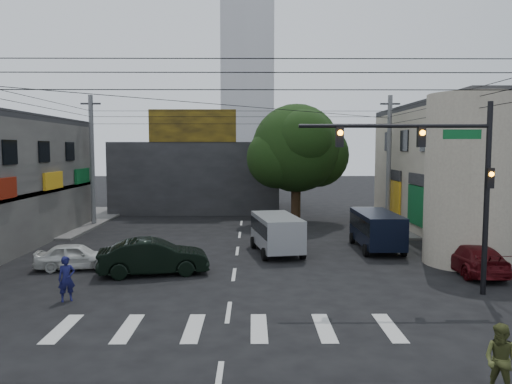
{
  "coord_description": "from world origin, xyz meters",
  "views": [
    {
      "loc": [
        0.79,
        -19.32,
        5.49
      ],
      "look_at": [
        0.98,
        4.0,
        3.44
      ],
      "focal_mm": 35.0,
      "sensor_mm": 36.0,
      "label": 1
    }
  ],
  "objects_px": {
    "traffic_gantry": "(443,166)",
    "silver_minivan": "(277,235)",
    "white_compact": "(76,256)",
    "traffic_officer": "(67,279)",
    "dark_sedan": "(154,257)",
    "pedestrian_olive": "(502,361)",
    "street_tree": "(296,149)",
    "maroon_sedan": "(473,259)",
    "navy_van": "(377,231)",
    "utility_pole_far_left": "(92,161)",
    "utility_pole_far_right": "(389,161)"
  },
  "relations": [
    {
      "from": "traffic_gantry",
      "to": "silver_minivan",
      "type": "bearing_deg",
      "value": 127.84
    },
    {
      "from": "white_compact",
      "to": "traffic_officer",
      "type": "bearing_deg",
      "value": -172.88
    },
    {
      "from": "dark_sedan",
      "to": "pedestrian_olive",
      "type": "relative_size",
      "value": 3.0
    },
    {
      "from": "street_tree",
      "to": "dark_sedan",
      "type": "bearing_deg",
      "value": -116.7
    },
    {
      "from": "street_tree",
      "to": "maroon_sedan",
      "type": "bearing_deg",
      "value": -66.31
    },
    {
      "from": "white_compact",
      "to": "navy_van",
      "type": "height_order",
      "value": "navy_van"
    },
    {
      "from": "utility_pole_far_left",
      "to": "utility_pole_far_right",
      "type": "height_order",
      "value": "same"
    },
    {
      "from": "traffic_gantry",
      "to": "traffic_officer",
      "type": "bearing_deg",
      "value": -177.02
    },
    {
      "from": "navy_van",
      "to": "pedestrian_olive",
      "type": "relative_size",
      "value": 3.07
    },
    {
      "from": "pedestrian_olive",
      "to": "dark_sedan",
      "type": "bearing_deg",
      "value": -179.34
    },
    {
      "from": "dark_sedan",
      "to": "silver_minivan",
      "type": "xyz_separation_m",
      "value": [
        5.58,
        4.31,
        0.22
      ]
    },
    {
      "from": "dark_sedan",
      "to": "traffic_officer",
      "type": "distance_m",
      "value": 4.48
    },
    {
      "from": "silver_minivan",
      "to": "traffic_officer",
      "type": "distance_m",
      "value": 11.36
    },
    {
      "from": "maroon_sedan",
      "to": "navy_van",
      "type": "distance_m",
      "value": 5.94
    },
    {
      "from": "street_tree",
      "to": "traffic_officer",
      "type": "height_order",
      "value": "street_tree"
    },
    {
      "from": "navy_van",
      "to": "pedestrian_olive",
      "type": "xyz_separation_m",
      "value": [
        -1.25,
        -16.09,
        -0.19
      ]
    },
    {
      "from": "dark_sedan",
      "to": "navy_van",
      "type": "relative_size",
      "value": 0.98
    },
    {
      "from": "traffic_gantry",
      "to": "navy_van",
      "type": "xyz_separation_m",
      "value": [
        -0.29,
        8.32,
        -3.82
      ]
    },
    {
      "from": "pedestrian_olive",
      "to": "traffic_officer",
      "type": "bearing_deg",
      "value": -161.5
    },
    {
      "from": "street_tree",
      "to": "utility_pole_far_left",
      "type": "distance_m",
      "value": 14.56
    },
    {
      "from": "silver_minivan",
      "to": "traffic_officer",
      "type": "xyz_separation_m",
      "value": [
        -7.95,
        -8.11,
        -0.18
      ]
    },
    {
      "from": "street_tree",
      "to": "silver_minivan",
      "type": "relative_size",
      "value": 1.78
    },
    {
      "from": "street_tree",
      "to": "navy_van",
      "type": "xyz_separation_m",
      "value": [
        3.54,
        -9.68,
        -4.46
      ]
    },
    {
      "from": "utility_pole_far_left",
      "to": "utility_pole_far_right",
      "type": "relative_size",
      "value": 1.0
    },
    {
      "from": "dark_sedan",
      "to": "traffic_gantry",
      "type": "bearing_deg",
      "value": -116.62
    },
    {
      "from": "white_compact",
      "to": "pedestrian_olive",
      "type": "bearing_deg",
      "value": -140.14
    },
    {
      "from": "traffic_gantry",
      "to": "navy_van",
      "type": "bearing_deg",
      "value": 91.99
    },
    {
      "from": "street_tree",
      "to": "traffic_officer",
      "type": "bearing_deg",
      "value": -117.82
    },
    {
      "from": "traffic_gantry",
      "to": "silver_minivan",
      "type": "xyz_separation_m",
      "value": [
        -5.75,
        7.4,
        -3.84
      ]
    },
    {
      "from": "maroon_sedan",
      "to": "utility_pole_far_left",
      "type": "bearing_deg",
      "value": -32.97
    },
    {
      "from": "street_tree",
      "to": "utility_pole_far_left",
      "type": "relative_size",
      "value": 0.95
    },
    {
      "from": "utility_pole_far_right",
      "to": "maroon_sedan",
      "type": "distance_m",
      "value": 14.37
    },
    {
      "from": "utility_pole_far_right",
      "to": "pedestrian_olive",
      "type": "height_order",
      "value": "utility_pole_far_right"
    },
    {
      "from": "utility_pole_far_left",
      "to": "dark_sedan",
      "type": "xyz_separation_m",
      "value": [
        7.0,
        -13.91,
        -3.82
      ]
    },
    {
      "from": "utility_pole_far_right",
      "to": "white_compact",
      "type": "height_order",
      "value": "utility_pole_far_right"
    },
    {
      "from": "maroon_sedan",
      "to": "pedestrian_olive",
      "type": "bearing_deg",
      "value": 69.32
    },
    {
      "from": "utility_pole_far_left",
      "to": "traffic_officer",
      "type": "bearing_deg",
      "value": -75.37
    },
    {
      "from": "pedestrian_olive",
      "to": "utility_pole_far_right",
      "type": "bearing_deg",
      "value": 128.99
    },
    {
      "from": "traffic_officer",
      "to": "white_compact",
      "type": "bearing_deg",
      "value": 76.17
    },
    {
      "from": "traffic_gantry",
      "to": "navy_van",
      "type": "relative_size",
      "value": 1.42
    },
    {
      "from": "dark_sedan",
      "to": "traffic_officer",
      "type": "height_order",
      "value": "traffic_officer"
    },
    {
      "from": "maroon_sedan",
      "to": "pedestrian_olive",
      "type": "relative_size",
      "value": 2.71
    },
    {
      "from": "maroon_sedan",
      "to": "traffic_officer",
      "type": "relative_size",
      "value": 2.74
    },
    {
      "from": "navy_van",
      "to": "silver_minivan",
      "type": "bearing_deg",
      "value": 99.55
    },
    {
      "from": "utility_pole_far_right",
      "to": "street_tree",
      "type": "bearing_deg",
      "value": 171.25
    },
    {
      "from": "traffic_officer",
      "to": "maroon_sedan",
      "type": "bearing_deg",
      "value": -16.45
    },
    {
      "from": "traffic_gantry",
      "to": "utility_pole_far_left",
      "type": "height_order",
      "value": "utility_pole_far_left"
    },
    {
      "from": "traffic_officer",
      "to": "pedestrian_olive",
      "type": "xyz_separation_m",
      "value": [
        12.16,
        -7.06,
        0.01
      ]
    },
    {
      "from": "navy_van",
      "to": "traffic_officer",
      "type": "distance_m",
      "value": 16.17
    },
    {
      "from": "utility_pole_far_left",
      "to": "pedestrian_olive",
      "type": "height_order",
      "value": "utility_pole_far_left"
    }
  ]
}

